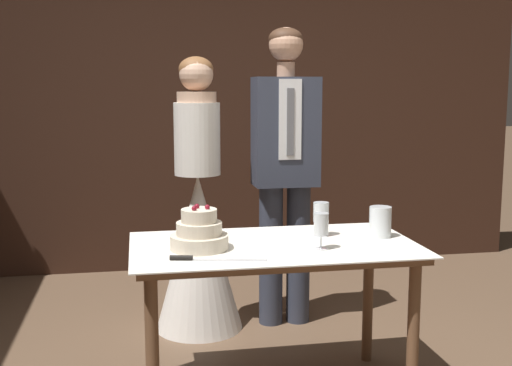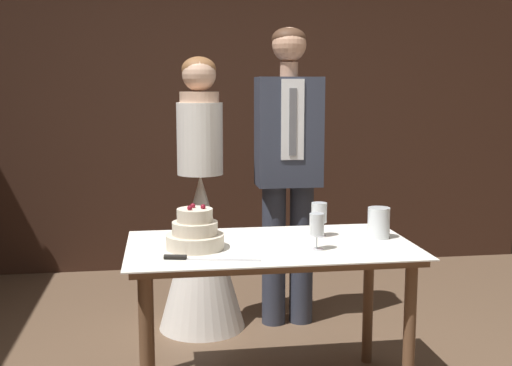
# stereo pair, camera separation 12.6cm
# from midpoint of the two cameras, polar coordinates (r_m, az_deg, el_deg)

# --- Properties ---
(wall_back) EXTENTS (5.31, 0.12, 2.69)m
(wall_back) POSITION_cam_midpoint_polar(r_m,az_deg,el_deg) (5.34, -2.68, 6.78)
(wall_back) COLOR #382116
(wall_back) RESTS_ON ground_plane
(cake_table) EXTENTS (1.36, 0.77, 0.76)m
(cake_table) POSITION_cam_midpoint_polar(r_m,az_deg,el_deg) (3.10, 2.48, -7.12)
(cake_table) COLOR brown
(cake_table) RESTS_ON ground_plane
(tiered_cake) EXTENTS (0.27, 0.27, 0.21)m
(tiered_cake) POSITION_cam_midpoint_polar(r_m,az_deg,el_deg) (2.99, -4.24, -4.44)
(tiered_cake) COLOR beige
(tiered_cake) RESTS_ON cake_table
(cake_knife) EXTENTS (0.42, 0.11, 0.02)m
(cake_knife) POSITION_cam_midpoint_polar(r_m,az_deg,el_deg) (2.81, -4.33, -6.67)
(cake_knife) COLOR silver
(cake_knife) RESTS_ON cake_table
(wine_glass_near) EXTENTS (0.07, 0.07, 0.17)m
(wine_glass_near) POSITION_cam_midpoint_polar(r_m,az_deg,el_deg) (2.97, 6.64, -3.75)
(wine_glass_near) COLOR silver
(wine_glass_near) RESTS_ON cake_table
(wine_glass_middle) EXTENTS (0.08, 0.08, 0.17)m
(wine_glass_middle) POSITION_cam_midpoint_polar(r_m,az_deg,el_deg) (3.23, 6.74, -2.79)
(wine_glass_middle) COLOR silver
(wine_glass_middle) RESTS_ON cake_table
(hurricane_candle) EXTENTS (0.11, 0.11, 0.15)m
(hurricane_candle) POSITION_cam_midpoint_polar(r_m,az_deg,el_deg) (3.25, 11.94, -3.55)
(hurricane_candle) COLOR silver
(hurricane_candle) RESTS_ON cake_table
(bride) EXTENTS (0.54, 0.54, 1.69)m
(bride) POSITION_cam_midpoint_polar(r_m,az_deg,el_deg) (3.99, -4.00, -4.29)
(bride) COLOR white
(bride) RESTS_ON ground_plane
(groom) EXTENTS (0.40, 0.25, 1.86)m
(groom) POSITION_cam_midpoint_polar(r_m,az_deg,el_deg) (4.00, 3.79, 1.87)
(groom) COLOR #333847
(groom) RESTS_ON ground_plane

